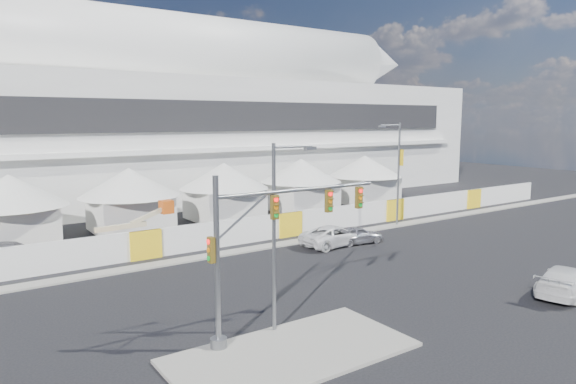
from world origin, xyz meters
TOP-DOWN VIEW (x-y plane):
  - ground at (0.00, 0.00)m, footprint 160.00×160.00m
  - median_island at (-6.00, -3.00)m, footprint 10.00×5.00m
  - far_curb at (20.00, 12.50)m, footprint 80.00×1.20m
  - stadium at (8.71, 41.50)m, footprint 80.00×24.80m
  - tent_row at (0.50, 24.00)m, footprint 53.40×8.40m
  - hoarding_fence at (6.00, 14.50)m, footprint 70.00×0.25m
  - scaffold_tower at (46.00, 36.00)m, footprint 4.40×4.40m
  - sedan_silver at (8.83, 9.50)m, footprint 2.29×4.34m
  - pickup_curb at (7.05, 10.07)m, footprint 2.97×5.72m
  - pickup_near at (10.43, -5.55)m, footprint 3.40×5.76m
  - lot_car_c at (-13.61, 19.03)m, footprint 3.36×4.82m
  - traffic_mast at (-6.44, -1.02)m, footprint 8.67×0.69m
  - streetlight_median at (-5.19, -0.80)m, footprint 2.31×0.23m
  - streetlight_curb at (16.14, 12.50)m, footprint 2.72×0.61m
  - boom_lift at (-7.41, 16.72)m, footprint 6.91×1.79m

SIDE VIEW (x-z plane):
  - ground at x=0.00m, z-range 0.00..0.00m
  - far_curb at x=20.00m, z-range 0.00..0.12m
  - median_island at x=-6.00m, z-range 0.00..0.15m
  - lot_car_c at x=-13.61m, z-range 0.00..1.29m
  - sedan_silver at x=8.83m, z-range 0.00..1.41m
  - pickup_curb at x=7.05m, z-range 0.00..1.54m
  - pickup_near at x=10.43m, z-range 0.00..1.57m
  - boom_lift at x=-7.41m, z-range -0.81..2.68m
  - hoarding_fence at x=6.00m, z-range 0.00..2.00m
  - tent_row at x=0.50m, z-range 0.45..5.85m
  - traffic_mast at x=-6.44m, z-range 0.52..7.66m
  - streetlight_median at x=-5.19m, z-range 0.77..9.10m
  - streetlight_curb at x=16.14m, z-range 0.74..9.92m
  - scaffold_tower at x=46.00m, z-range 0.00..12.00m
  - stadium at x=8.71m, z-range -1.54..20.44m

